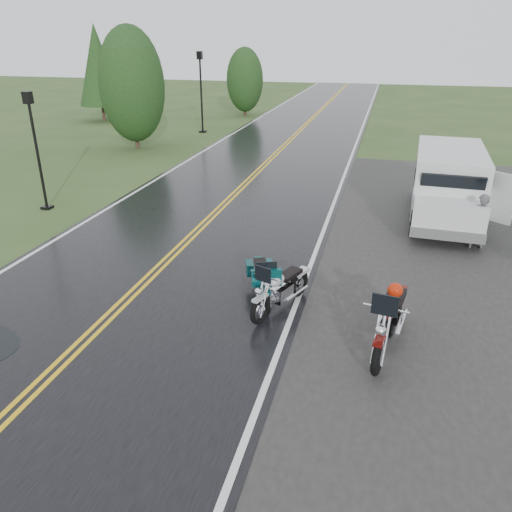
{
  "coord_description": "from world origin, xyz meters",
  "views": [
    {
      "loc": [
        5.39,
        -8.0,
        5.57
      ],
      "look_at": [
        2.8,
        2.0,
        1.0
      ],
      "focal_mm": 35.0,
      "sensor_mm": 36.0,
      "label": 1
    }
  ],
  "objects_px": {
    "motorcycle_teal": "(267,291)",
    "person_at_van": "(479,222)",
    "motorcycle_red": "(380,340)",
    "motorcycle_silver": "(260,299)",
    "van_white": "(418,200)",
    "lamp_post_far_left": "(201,92)",
    "lamp_post_near_left": "(37,152)"
  },
  "relations": [
    {
      "from": "van_white",
      "to": "lamp_post_far_left",
      "type": "bearing_deg",
      "value": 132.21
    },
    {
      "from": "motorcycle_teal",
      "to": "motorcycle_silver",
      "type": "distance_m",
      "value": 0.44
    },
    {
      "from": "lamp_post_near_left",
      "to": "lamp_post_far_left",
      "type": "distance_m",
      "value": 15.7
    },
    {
      "from": "van_white",
      "to": "person_at_van",
      "type": "bearing_deg",
      "value": -17.46
    },
    {
      "from": "motorcycle_red",
      "to": "lamp_post_far_left",
      "type": "relative_size",
      "value": 0.53
    },
    {
      "from": "motorcycle_red",
      "to": "lamp_post_near_left",
      "type": "bearing_deg",
      "value": 159.55
    },
    {
      "from": "motorcycle_red",
      "to": "van_white",
      "type": "distance_m",
      "value": 7.34
    },
    {
      "from": "van_white",
      "to": "person_at_van",
      "type": "height_order",
      "value": "van_white"
    },
    {
      "from": "van_white",
      "to": "lamp_post_far_left",
      "type": "relative_size",
      "value": 1.21
    },
    {
      "from": "motorcycle_red",
      "to": "motorcycle_teal",
      "type": "distance_m",
      "value": 2.85
    },
    {
      "from": "van_white",
      "to": "lamp_post_far_left",
      "type": "height_order",
      "value": "lamp_post_far_left"
    },
    {
      "from": "motorcycle_red",
      "to": "motorcycle_teal",
      "type": "height_order",
      "value": "motorcycle_red"
    },
    {
      "from": "motorcycle_red",
      "to": "motorcycle_silver",
      "type": "relative_size",
      "value": 1.2
    },
    {
      "from": "motorcycle_silver",
      "to": "lamp_post_far_left",
      "type": "relative_size",
      "value": 0.44
    },
    {
      "from": "lamp_post_near_left",
      "to": "person_at_van",
      "type": "bearing_deg",
      "value": -0.36
    },
    {
      "from": "motorcycle_red",
      "to": "person_at_van",
      "type": "distance_m",
      "value": 7.11
    },
    {
      "from": "motorcycle_red",
      "to": "van_white",
      "type": "height_order",
      "value": "van_white"
    },
    {
      "from": "motorcycle_red",
      "to": "lamp_post_far_left",
      "type": "distance_m",
      "value": 25.26
    },
    {
      "from": "motorcycle_silver",
      "to": "lamp_post_near_left",
      "type": "height_order",
      "value": "lamp_post_near_left"
    },
    {
      "from": "van_white",
      "to": "person_at_van",
      "type": "relative_size",
      "value": 3.65
    },
    {
      "from": "motorcycle_red",
      "to": "lamp_post_near_left",
      "type": "height_order",
      "value": "lamp_post_near_left"
    },
    {
      "from": "motorcycle_silver",
      "to": "person_at_van",
      "type": "height_order",
      "value": "person_at_van"
    },
    {
      "from": "motorcycle_silver",
      "to": "lamp_post_near_left",
      "type": "xyz_separation_m",
      "value": [
        -9.13,
        5.63,
        1.37
      ]
    },
    {
      "from": "motorcycle_silver",
      "to": "van_white",
      "type": "xyz_separation_m",
      "value": [
        3.27,
        6.16,
        0.52
      ]
    },
    {
      "from": "lamp_post_far_left",
      "to": "van_white",
      "type": "bearing_deg",
      "value": -50.88
    },
    {
      "from": "motorcycle_red",
      "to": "person_at_van",
      "type": "bearing_deg",
      "value": 79.18
    },
    {
      "from": "motorcycle_red",
      "to": "lamp_post_near_left",
      "type": "distance_m",
      "value": 13.44
    },
    {
      "from": "motorcycle_teal",
      "to": "van_white",
      "type": "bearing_deg",
      "value": 39.82
    },
    {
      "from": "motorcycle_teal",
      "to": "motorcycle_silver",
      "type": "bearing_deg",
      "value": -115.97
    },
    {
      "from": "van_white",
      "to": "person_at_van",
      "type": "xyz_separation_m",
      "value": [
        1.66,
        -0.62,
        -0.34
      ]
    },
    {
      "from": "motorcycle_teal",
      "to": "person_at_van",
      "type": "relative_size",
      "value": 1.25
    },
    {
      "from": "motorcycle_red",
      "to": "motorcycle_silver",
      "type": "bearing_deg",
      "value": 165.07
    }
  ]
}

